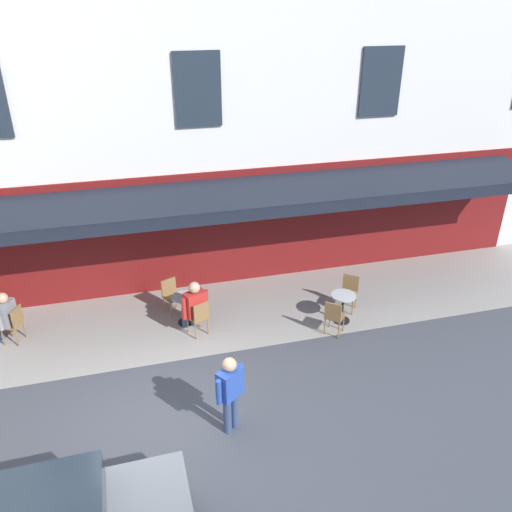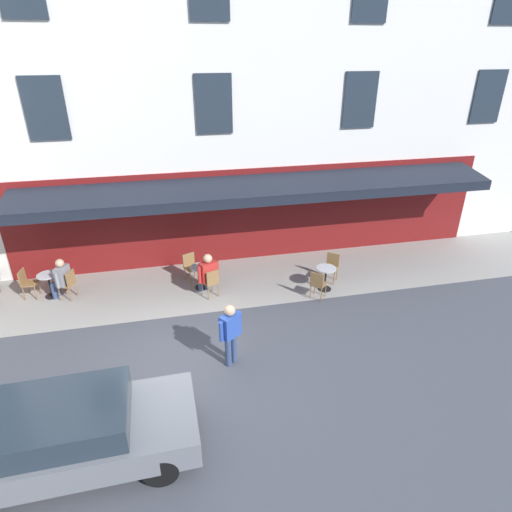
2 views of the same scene
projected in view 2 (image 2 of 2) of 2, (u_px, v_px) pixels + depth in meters
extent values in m
plane|color=#42444C|center=(181.00, 358.00, 10.24)|extent=(70.00, 70.00, 0.00)
cube|color=gray|center=(275.00, 277.00, 13.83)|extent=(20.50, 3.20, 0.01)
cube|color=silver|center=(258.00, 23.00, 15.96)|extent=(20.00, 9.00, 15.00)
cube|color=maroon|center=(257.00, 214.00, 14.44)|extent=(16.00, 0.06, 3.20)
cube|color=black|center=(263.00, 186.00, 13.17)|extent=(15.00, 1.70, 0.36)
cube|color=black|center=(270.00, 202.00, 12.55)|extent=(15.00, 0.04, 0.28)
cube|color=#232D38|center=(488.00, 97.00, 14.36)|extent=(1.10, 0.06, 1.70)
cube|color=#232D38|center=(360.00, 100.00, 13.46)|extent=(1.10, 0.06, 1.70)
cube|color=#232D38|center=(214.00, 104.00, 12.57)|extent=(1.10, 0.06, 1.70)
cube|color=#232D38|center=(45.00, 109.00, 11.68)|extent=(1.10, 0.06, 1.70)
cylinder|color=black|center=(325.00, 289.00, 13.12)|extent=(0.40, 0.40, 0.03)
cylinder|color=black|center=(325.00, 279.00, 12.97)|extent=(0.06, 0.06, 0.72)
cylinder|color=#B7B7BC|center=(326.00, 268.00, 12.80)|extent=(0.60, 0.60, 0.03)
cylinder|color=olive|center=(326.00, 290.00, 12.66)|extent=(0.03, 0.03, 0.45)
cylinder|color=olive|center=(315.00, 287.00, 12.81)|extent=(0.03, 0.03, 0.45)
cylinder|color=olive|center=(321.00, 295.00, 12.39)|extent=(0.03, 0.03, 0.45)
cylinder|color=olive|center=(310.00, 292.00, 12.55)|extent=(0.03, 0.03, 0.45)
cube|color=olive|center=(319.00, 284.00, 12.49)|extent=(0.57, 0.57, 0.04)
cube|color=olive|center=(317.00, 280.00, 12.25)|extent=(0.32, 0.30, 0.42)
cylinder|color=olive|center=(323.00, 276.00, 13.40)|extent=(0.03, 0.03, 0.45)
cylinder|color=olive|center=(334.00, 279.00, 13.27)|extent=(0.03, 0.03, 0.45)
cylinder|color=olive|center=(327.00, 272.00, 13.67)|extent=(0.03, 0.03, 0.45)
cylinder|color=olive|center=(337.00, 274.00, 13.54)|extent=(0.03, 0.03, 0.45)
cube|color=olive|center=(331.00, 268.00, 13.36)|extent=(0.56, 0.56, 0.04)
cube|color=olive|center=(333.00, 259.00, 13.40)|extent=(0.34, 0.28, 0.42)
cylinder|color=black|center=(202.00, 287.00, 13.20)|extent=(0.40, 0.40, 0.03)
cylinder|color=black|center=(201.00, 278.00, 13.04)|extent=(0.06, 0.06, 0.72)
cylinder|color=#B7B7BC|center=(200.00, 267.00, 12.87)|extent=(0.60, 0.60, 0.03)
cylinder|color=olive|center=(212.00, 285.00, 12.92)|extent=(0.03, 0.03, 0.45)
cylinder|color=olive|center=(203.00, 288.00, 12.74)|extent=(0.03, 0.03, 0.45)
cylinder|color=olive|center=(218.00, 290.00, 12.67)|extent=(0.03, 0.03, 0.45)
cylinder|color=olive|center=(208.00, 293.00, 12.49)|extent=(0.03, 0.03, 0.45)
cube|color=olive|center=(210.00, 282.00, 12.60)|extent=(0.53, 0.53, 0.04)
cube|color=olive|center=(213.00, 278.00, 12.36)|extent=(0.38, 0.20, 0.42)
cylinder|color=olive|center=(190.00, 278.00, 13.28)|extent=(0.03, 0.03, 0.45)
cylinder|color=olive|center=(200.00, 275.00, 13.47)|extent=(0.03, 0.03, 0.45)
cylinder|color=olive|center=(185.00, 274.00, 13.52)|extent=(0.03, 0.03, 0.45)
cylinder|color=olive|center=(194.00, 271.00, 13.71)|extent=(0.03, 0.03, 0.45)
cube|color=olive|center=(192.00, 268.00, 13.39)|extent=(0.53, 0.53, 0.04)
cube|color=olive|center=(189.00, 259.00, 13.41)|extent=(0.38, 0.20, 0.42)
cylinder|color=black|center=(53.00, 296.00, 12.75)|extent=(0.40, 0.40, 0.03)
cylinder|color=black|center=(50.00, 286.00, 12.60)|extent=(0.06, 0.06, 0.72)
cylinder|color=#B7B7BC|center=(47.00, 275.00, 12.43)|extent=(0.60, 0.60, 0.03)
cylinder|color=olive|center=(66.00, 288.00, 12.75)|extent=(0.03, 0.03, 0.45)
cylinder|color=olive|center=(59.00, 294.00, 12.45)|extent=(0.03, 0.03, 0.45)
cylinder|color=olive|center=(76.00, 289.00, 12.70)|extent=(0.03, 0.03, 0.45)
cylinder|color=olive|center=(70.00, 295.00, 12.40)|extent=(0.03, 0.03, 0.45)
cube|color=olive|center=(66.00, 284.00, 12.47)|extent=(0.52, 0.52, 0.04)
cube|color=olive|center=(71.00, 278.00, 12.34)|extent=(0.18, 0.39, 0.42)
cylinder|color=olive|center=(36.00, 293.00, 12.48)|extent=(0.03, 0.03, 0.45)
cylinder|color=olive|center=(40.00, 287.00, 12.79)|extent=(0.03, 0.03, 0.45)
cylinder|color=olive|center=(24.00, 294.00, 12.47)|extent=(0.03, 0.03, 0.45)
cylinder|color=olive|center=(29.00, 288.00, 12.77)|extent=(0.03, 0.03, 0.45)
cube|color=olive|center=(30.00, 283.00, 12.52)|extent=(0.46, 0.46, 0.04)
cube|color=olive|center=(22.00, 277.00, 12.41)|extent=(0.10, 0.40, 0.42)
cylinder|color=navy|center=(206.00, 282.00, 13.05)|extent=(0.16, 0.16, 0.47)
cylinder|color=navy|center=(209.00, 277.00, 12.81)|extent=(0.30, 0.39, 0.17)
cylinder|color=navy|center=(201.00, 284.00, 12.95)|extent=(0.16, 0.16, 0.47)
cylinder|color=navy|center=(203.00, 279.00, 12.71)|extent=(0.30, 0.39, 0.17)
cube|color=red|center=(208.00, 272.00, 12.50)|extent=(0.57, 0.46, 0.60)
sphere|color=tan|center=(208.00, 258.00, 12.30)|extent=(0.27, 0.27, 0.27)
cylinder|color=red|center=(217.00, 269.00, 12.66)|extent=(0.11, 0.11, 0.53)
cylinder|color=red|center=(199.00, 275.00, 12.34)|extent=(0.11, 0.11, 0.53)
cylinder|color=navy|center=(58.00, 289.00, 12.71)|extent=(0.15, 0.15, 0.47)
cylinder|color=navy|center=(61.00, 282.00, 12.57)|extent=(0.36, 0.26, 0.15)
cylinder|color=navy|center=(54.00, 292.00, 12.55)|extent=(0.15, 0.15, 0.47)
cylinder|color=navy|center=(58.00, 285.00, 12.41)|extent=(0.36, 0.26, 0.15)
cube|color=gray|center=(62.00, 275.00, 12.34)|extent=(0.41, 0.52, 0.56)
sphere|color=tan|center=(60.00, 263.00, 12.16)|extent=(0.25, 0.25, 0.25)
cylinder|color=gray|center=(68.00, 271.00, 12.60)|extent=(0.10, 0.10, 0.49)
cylinder|color=gray|center=(57.00, 281.00, 12.10)|extent=(0.10, 0.10, 0.49)
cylinder|color=navy|center=(228.00, 351.00, 9.85)|extent=(0.15, 0.15, 0.80)
cylinder|color=navy|center=(234.00, 348.00, 9.97)|extent=(0.15, 0.15, 0.80)
cube|color=#28479E|center=(230.00, 326.00, 9.61)|extent=(0.53, 0.49, 0.57)
sphere|color=tan|center=(230.00, 310.00, 9.43)|extent=(0.25, 0.25, 0.25)
cylinder|color=#28479E|center=(221.00, 332.00, 9.43)|extent=(0.10, 0.10, 0.50)
cylinder|color=#28479E|center=(239.00, 321.00, 9.80)|extent=(0.10, 0.10, 0.50)
cube|color=slate|center=(74.00, 437.00, 7.49)|extent=(4.33, 1.88, 0.55)
cube|color=#232D38|center=(56.00, 418.00, 7.21)|extent=(2.44, 1.64, 0.48)
cylinder|color=black|center=(161.00, 470.00, 7.21)|extent=(0.60, 0.20, 0.60)
cylinder|color=black|center=(158.00, 401.00, 8.61)|extent=(0.60, 0.20, 0.60)
cylinder|color=black|center=(1.00, 428.00, 8.00)|extent=(0.60, 0.20, 0.60)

